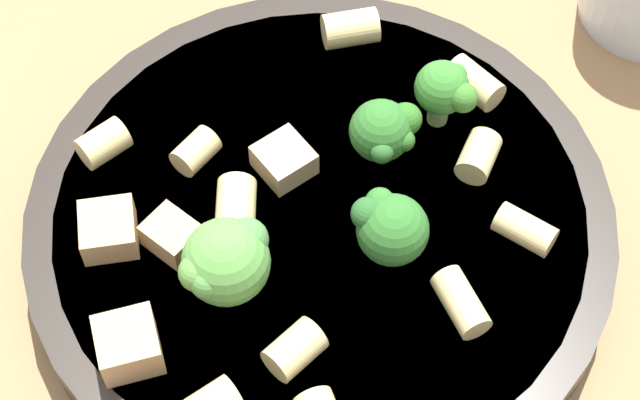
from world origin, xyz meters
The scene contains 19 objects.
ground_plane centered at (0.00, 0.00, 0.00)m, with size 2.00×2.00×0.00m, color #936D47.
pasta_bowl centered at (0.00, 0.00, 0.02)m, with size 0.26×0.26×0.03m.
broccoli_floret_0 centered at (0.04, 0.01, 0.05)m, with size 0.03×0.03×0.03m.
broccoli_floret_1 centered at (-0.05, -0.01, 0.05)m, with size 0.04×0.04×0.04m.
broccoli_floret_2 centered at (0.08, 0.01, 0.05)m, with size 0.03×0.03×0.04m.
broccoli_floret_3 centered at (0.01, -0.03, 0.05)m, with size 0.03×0.03×0.03m.
rigatoni_0 centered at (0.02, -0.07, 0.04)m, with size 0.01×0.01×0.03m, color #E0C67F.
rigatoni_1 centered at (-0.06, 0.08, 0.04)m, with size 0.02×0.02×0.02m, color #E0C67F.
rigatoni_2 centered at (0.07, 0.07, 0.04)m, with size 0.02×0.02×0.03m, color #E0C67F.
rigatoni_3 centered at (0.07, -0.02, 0.04)m, with size 0.02×0.02×0.02m, color #E0C67F.
rigatoni_4 centered at (-0.03, 0.02, 0.04)m, with size 0.02×0.02×0.03m, color #E0C67F.
rigatoni_5 centered at (0.07, -0.06, 0.04)m, with size 0.01×0.01×0.03m, color #E0C67F.
rigatoni_7 centered at (-0.03, 0.06, 0.04)m, with size 0.01×0.01×0.02m, color #E0C67F.
rigatoni_8 centered at (-0.05, -0.05, 0.04)m, with size 0.02×0.02×0.02m, color #E0C67F.
rigatoni_9 centered at (0.10, 0.01, 0.04)m, with size 0.02×0.02×0.03m, color #E0C67F.
chicken_chunk_0 centered at (0.00, 0.03, 0.03)m, with size 0.02×0.02×0.01m, color tan.
chicken_chunk_1 centered at (-0.06, 0.02, 0.04)m, with size 0.02×0.02×0.01m, color tan.
chicken_chunk_2 centered at (-0.08, 0.04, 0.04)m, with size 0.03×0.02×0.01m, color tan.
chicken_chunk_3 centered at (-0.10, -0.01, 0.04)m, with size 0.02×0.02×0.02m, color tan.
Camera 1 is at (-0.14, -0.21, 0.43)m, focal length 60.00 mm.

